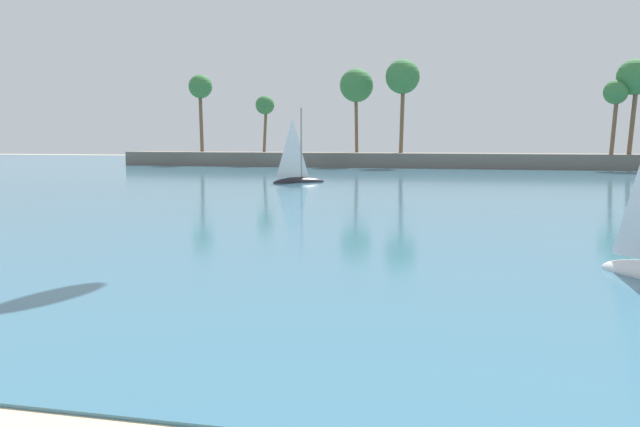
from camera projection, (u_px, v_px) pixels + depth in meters
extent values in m
cube|color=#386B84|center=(440.00, 176.00, 65.55)|extent=(220.00, 116.67, 0.06)
cube|color=slate|center=(450.00, 161.00, 83.16)|extent=(83.22, 6.00, 1.80)
cylinder|color=brown|center=(356.00, 119.00, 86.77)|extent=(0.63, 0.68, 8.38)
sphere|color=#38753D|center=(356.00, 85.00, 86.31)|extent=(4.19, 4.19, 4.19)
cylinder|color=brown|center=(201.00, 119.00, 91.67)|extent=(0.80, 0.85, 8.60)
sphere|color=#38753D|center=(200.00, 86.00, 91.19)|extent=(3.13, 3.13, 3.13)
cylinder|color=brown|center=(402.00, 115.00, 83.88)|extent=(0.73, 0.92, 9.22)
sphere|color=#38753D|center=(403.00, 77.00, 83.37)|extent=(4.15, 4.15, 4.15)
cylinder|color=brown|center=(265.00, 129.00, 88.77)|extent=(0.70, 0.38, 6.02)
sphere|color=#38753D|center=(265.00, 105.00, 88.44)|extent=(2.42, 2.42, 2.42)
cylinder|color=brown|center=(633.00, 116.00, 77.06)|extent=(0.90, 0.93, 8.60)
sphere|color=#38753D|center=(635.00, 77.00, 76.58)|extent=(3.99, 3.99, 3.99)
cylinder|color=brown|center=(614.00, 123.00, 77.00)|extent=(0.81, 0.48, 6.91)
sphere|color=#38753D|center=(616.00, 92.00, 76.61)|extent=(2.70, 2.70, 2.70)
ellipsoid|color=black|center=(299.00, 182.00, 56.34)|extent=(4.40, 3.76, 0.90)
cylinder|color=gray|center=(301.00, 143.00, 56.06)|extent=(0.13, 0.13, 5.60)
pyramid|color=white|center=(293.00, 148.00, 55.81)|extent=(1.70, 1.31, 4.76)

